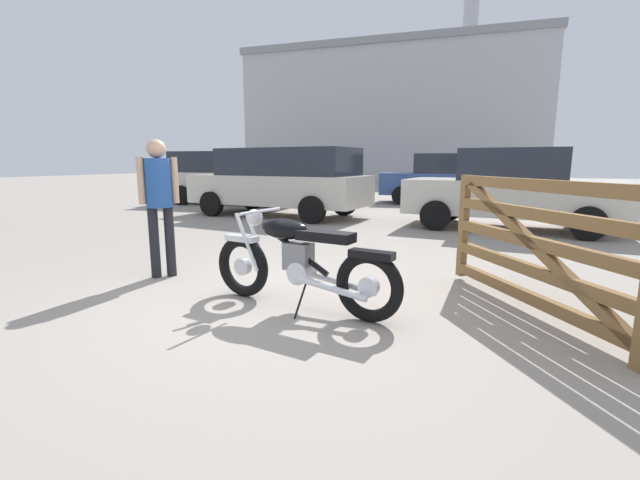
{
  "coord_description": "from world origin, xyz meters",
  "views": [
    {
      "loc": [
        2.03,
        -3.62,
        1.4
      ],
      "look_at": [
        0.43,
        0.33,
        0.62
      ],
      "focal_mm": 24.06,
      "sensor_mm": 36.0,
      "label": 1
    }
  ],
  "objects_px": {
    "white_estate_far": "(232,176)",
    "silver_sedan_mid": "(511,189)",
    "dark_sedan_left": "(282,180)",
    "vintage_motorcycle": "(299,262)",
    "pale_sedan_back": "(444,179)",
    "timber_gate": "(558,245)",
    "bystander": "(159,194)"
  },
  "relations": [
    {
      "from": "white_estate_far",
      "to": "bystander",
      "type": "bearing_deg",
      "value": -67.74
    },
    {
      "from": "vintage_motorcycle",
      "to": "silver_sedan_mid",
      "type": "relative_size",
      "value": 0.48
    },
    {
      "from": "white_estate_far",
      "to": "pale_sedan_back",
      "type": "distance_m",
      "value": 7.17
    },
    {
      "from": "dark_sedan_left",
      "to": "pale_sedan_back",
      "type": "height_order",
      "value": "dark_sedan_left"
    },
    {
      "from": "dark_sedan_left",
      "to": "bystander",
      "type": "bearing_deg",
      "value": 109.19
    },
    {
      "from": "white_estate_far",
      "to": "silver_sedan_mid",
      "type": "height_order",
      "value": "white_estate_far"
    },
    {
      "from": "vintage_motorcycle",
      "to": "pale_sedan_back",
      "type": "xyz_separation_m",
      "value": [
        0.06,
        11.52,
        0.38
      ]
    },
    {
      "from": "timber_gate",
      "to": "white_estate_far",
      "type": "relative_size",
      "value": 0.44
    },
    {
      "from": "bystander",
      "to": "pale_sedan_back",
      "type": "height_order",
      "value": "pale_sedan_back"
    },
    {
      "from": "timber_gate",
      "to": "dark_sedan_left",
      "type": "distance_m",
      "value": 8.19
    },
    {
      "from": "vintage_motorcycle",
      "to": "timber_gate",
      "type": "height_order",
      "value": "timber_gate"
    },
    {
      "from": "timber_gate",
      "to": "dark_sedan_left",
      "type": "xyz_separation_m",
      "value": [
        -5.66,
        5.91,
        0.24
      ]
    },
    {
      "from": "timber_gate",
      "to": "dark_sedan_left",
      "type": "relative_size",
      "value": 0.45
    },
    {
      "from": "timber_gate",
      "to": "bystander",
      "type": "xyz_separation_m",
      "value": [
        -4.25,
        -0.04,
        0.32
      ]
    },
    {
      "from": "vintage_motorcycle",
      "to": "dark_sedan_left",
      "type": "bearing_deg",
      "value": -52.81
    },
    {
      "from": "pale_sedan_back",
      "to": "timber_gate",
      "type": "bearing_deg",
      "value": 92.65
    },
    {
      "from": "pale_sedan_back",
      "to": "dark_sedan_left",
      "type": "bearing_deg",
      "value": 47.44
    },
    {
      "from": "vintage_motorcycle",
      "to": "white_estate_far",
      "type": "relative_size",
      "value": 0.43
    },
    {
      "from": "white_estate_far",
      "to": "pale_sedan_back",
      "type": "bearing_deg",
      "value": 16.6
    },
    {
      "from": "vintage_motorcycle",
      "to": "white_estate_far",
      "type": "bearing_deg",
      "value": -44.41
    },
    {
      "from": "vintage_motorcycle",
      "to": "pale_sedan_back",
      "type": "distance_m",
      "value": 11.52
    },
    {
      "from": "vintage_motorcycle",
      "to": "bystander",
      "type": "height_order",
      "value": "bystander"
    },
    {
      "from": "dark_sedan_left",
      "to": "pale_sedan_back",
      "type": "relative_size",
      "value": 1.1
    },
    {
      "from": "vintage_motorcycle",
      "to": "bystander",
      "type": "bearing_deg",
      "value": -2.67
    },
    {
      "from": "bystander",
      "to": "white_estate_far",
      "type": "bearing_deg",
      "value": 160.33
    },
    {
      "from": "silver_sedan_mid",
      "to": "vintage_motorcycle",
      "type": "bearing_deg",
      "value": 76.13
    },
    {
      "from": "pale_sedan_back",
      "to": "silver_sedan_mid",
      "type": "relative_size",
      "value": 1.02
    },
    {
      "from": "dark_sedan_left",
      "to": "vintage_motorcycle",
      "type": "bearing_deg",
      "value": 124.25
    },
    {
      "from": "pale_sedan_back",
      "to": "white_estate_far",
      "type": "bearing_deg",
      "value": 14.42
    },
    {
      "from": "bystander",
      "to": "dark_sedan_left",
      "type": "distance_m",
      "value": 6.11
    },
    {
      "from": "bystander",
      "to": "white_estate_far",
      "type": "relative_size",
      "value": 0.34
    },
    {
      "from": "dark_sedan_left",
      "to": "silver_sedan_mid",
      "type": "bearing_deg",
      "value": -175.98
    }
  ]
}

